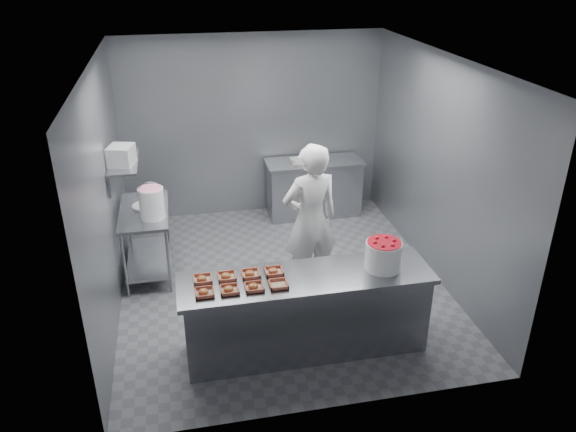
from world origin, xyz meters
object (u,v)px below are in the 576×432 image
at_px(tray_5, 227,276).
at_px(tray_6, 250,274).
at_px(worker, 310,221).
at_px(prep_table, 146,232).
at_px(tray_3, 278,284).
at_px(strawberry_tub, 383,254).
at_px(glaze_bucket, 152,202).
at_px(back_counter, 314,188).
at_px(tray_7, 274,271).
at_px(appliance, 121,155).
at_px(tray_2, 254,287).
at_px(service_counter, 306,313).
at_px(tray_1, 229,289).
at_px(tray_4, 202,279).
at_px(tray_0, 204,292).

bearing_deg(tray_5, tray_6, 0.00).
relative_size(tray_6, worker, 0.10).
bearing_deg(prep_table, tray_3, -57.14).
height_order(tray_3, strawberry_tub, strawberry_tub).
relative_size(prep_table, glaze_bucket, 2.55).
xyz_separation_m(back_counter, tray_3, (-1.21, -3.37, 0.47)).
bearing_deg(tray_7, appliance, 131.36).
bearing_deg(tray_2, strawberry_tub, 4.87).
relative_size(tray_3, worker, 0.10).
xyz_separation_m(service_counter, worker, (0.31, 1.10, 0.51)).
height_order(back_counter, tray_7, tray_7).
relative_size(tray_1, tray_3, 1.00).
distance_m(service_counter, tray_2, 0.74).
relative_size(tray_4, appliance, 0.60).
height_order(service_counter, tray_4, tray_4).
bearing_deg(glaze_bucket, tray_1, -68.14).
xyz_separation_m(tray_1, tray_4, (-0.24, 0.24, 0.00)).
bearing_deg(tray_1, tray_6, 45.44).
relative_size(back_counter, appliance, 4.84).
height_order(worker, glaze_bucket, worker).
relative_size(back_counter, glaze_bucket, 3.19).
bearing_deg(appliance, service_counter, -30.33).
height_order(tray_7, worker, worker).
xyz_separation_m(tray_3, glaze_bucket, (-1.22, 1.83, 0.18)).
distance_m(back_counter, glaze_bucket, 2.95).
distance_m(back_counter, appliance, 3.30).
relative_size(tray_3, glaze_bucket, 0.40).
bearing_deg(tray_3, tray_5, 153.23).
bearing_deg(tray_0, glaze_bucket, 105.10).
bearing_deg(worker, back_counter, -115.28).
bearing_deg(appliance, back_counter, 42.40).
xyz_separation_m(tray_7, appliance, (-1.51, 1.71, 0.76)).
relative_size(prep_table, tray_5, 6.40).
bearing_deg(tray_6, tray_4, 180.00).
xyz_separation_m(tray_5, appliance, (-1.03, 1.71, 0.76)).
height_order(prep_table, tray_5, tray_5).
bearing_deg(strawberry_tub, glaze_bucket, 143.73).
bearing_deg(tray_3, service_counter, 21.34).
xyz_separation_m(prep_table, tray_5, (0.86, -1.83, 0.33)).
xyz_separation_m(prep_table, tray_2, (1.10, -2.07, 0.33)).
bearing_deg(prep_table, tray_5, -64.93).
relative_size(worker, strawberry_tub, 5.16).
bearing_deg(appliance, tray_4, -50.48).
distance_m(tray_5, strawberry_tub, 1.61).
relative_size(prep_table, tray_0, 6.40).
xyz_separation_m(prep_table, strawberry_tub, (2.45, -1.96, 0.47)).
xyz_separation_m(tray_1, tray_3, (0.48, 0.00, -0.00)).
distance_m(tray_2, glaze_bucket, 2.08).
bearing_deg(tray_2, back_counter, 66.66).
xyz_separation_m(tray_5, tray_7, (0.48, 0.00, 0.00)).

